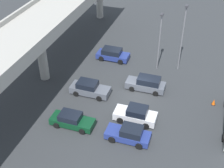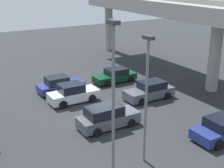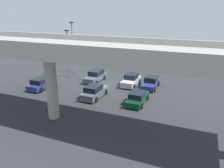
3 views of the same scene
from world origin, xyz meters
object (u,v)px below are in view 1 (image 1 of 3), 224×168
Objects in this scene: traffic_cone at (214,102)px; lamp_post_near_aisle at (183,34)px; parked_car_3 at (113,54)px; parked_car_0 at (72,120)px; parked_car_4 at (129,134)px; lamp_post_mid_lot at (160,38)px; parked_car_1 at (89,88)px; parked_car_5 at (136,115)px; parked_car_2 at (146,84)px.

lamp_post_near_aisle is at bearing 38.35° from traffic_cone.
parked_car_3 is 6.25× the size of traffic_cone.
parked_car_0 is 1.04× the size of parked_car_4.
lamp_post_near_aisle is 2.81m from lamp_post_mid_lot.
lamp_post_mid_lot is (13.43, -6.07, 3.82)m from parked_car_0.
parked_car_1 is 14.10m from traffic_cone.
parked_car_5 is 12.53m from lamp_post_near_aisle.
parked_car_1 is 8.56m from parked_car_4.
parked_car_5 is 9.26m from traffic_cone.
parked_car_5 is at bearing 166.70° from lamp_post_near_aisle.
parked_car_1 is 13.20m from lamp_post_near_aisle.
parked_car_5 reaches higher than traffic_cone.
parked_car_0 is 0.98× the size of parked_car_2.
lamp_post_mid_lot is (-0.79, 2.63, -0.56)m from lamp_post_near_aisle.
parked_car_5 is at bearing -88.12° from parked_car_4.
lamp_post_mid_lot is at bearing -89.91° from parked_car_4.
parked_car_2 is at bearing -88.02° from parked_car_4.
parked_car_2 reaches higher than parked_car_5.
parked_car_3 is (8.35, -0.07, 0.00)m from parked_car_1.
lamp_post_near_aisle is 12.46× the size of traffic_cone.
parked_car_0 is 15.22m from lamp_post_mid_lot.
parked_car_4 is (-14.06, -6.30, -0.03)m from parked_car_3.
parked_car_0 is 13.91m from parked_car_3.
lamp_post_near_aisle is at bearing -103.30° from parked_car_5.
parked_car_5 is at bearing 24.68° from parked_car_0.
parked_car_2 reaches higher than traffic_cone.
parked_car_4 is 2.91m from parked_car_5.
parked_car_1 is at bearing 133.92° from lamp_post_near_aisle.
parked_car_2 is at bearing -42.14° from parked_car_3.
parked_car_2 is 6.58× the size of traffic_cone.
lamp_post_mid_lot is at bearing -93.20° from parked_car_2.
lamp_post_near_aisle is 9.20m from traffic_cone.
parked_car_0 is 0.59× the size of lamp_post_mid_lot.
parked_car_2 is 1.05× the size of parked_car_3.
parked_car_3 is 7.33m from lamp_post_mid_lot.
parked_car_0 is at bearing 55.65° from parked_car_2.
traffic_cone is (-5.88, -13.81, -0.43)m from parked_car_3.
traffic_cone is at bearing 176.72° from parked_car_2.
lamp_post_mid_lot is (10.67, -0.07, 3.72)m from parked_car_5.
parked_car_4 is at bearing -41.87° from parked_car_1.
parked_car_1 is 1.05× the size of parked_car_3.
parked_car_1 reaches higher than parked_car_4.
parked_car_3 is 0.50× the size of lamp_post_near_aisle.
parked_car_2 is at bearing 25.64° from parked_car_1.
traffic_cone is (-5.40, -7.53, -4.17)m from lamp_post_mid_lot.
parked_car_0 is 1.03× the size of parked_car_3.
parked_car_2 is 7.83m from traffic_cone.
traffic_cone is (8.03, -13.59, -0.35)m from parked_car_0.
lamp_post_mid_lot is at bearing 106.64° from lamp_post_near_aisle.
parked_car_3 is at bearing 91.94° from lamp_post_near_aisle.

